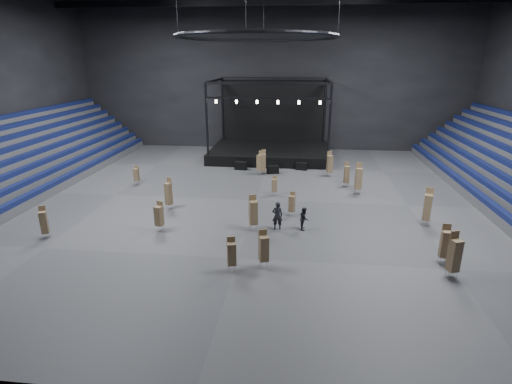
# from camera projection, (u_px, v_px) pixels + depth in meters

# --- Properties ---
(floor) EXTENTS (50.00, 50.00, 0.00)m
(floor) POSITION_uv_depth(u_px,v_px,m) (256.00, 200.00, 33.97)
(floor) COLOR #474649
(floor) RESTS_ON ground
(wall_back) EXTENTS (50.00, 0.20, 18.00)m
(wall_back) POSITION_uv_depth(u_px,v_px,m) (274.00, 79.00, 50.90)
(wall_back) COLOR black
(wall_back) RESTS_ON ground
(wall_front) EXTENTS (50.00, 0.20, 18.00)m
(wall_front) POSITION_uv_depth(u_px,v_px,m) (178.00, 149.00, 11.31)
(wall_front) COLOR black
(wall_front) RESTS_ON ground
(bleachers_left) EXTENTS (7.20, 40.00, 6.40)m
(bleachers_left) POSITION_uv_depth(u_px,v_px,m) (2.00, 173.00, 35.75)
(bleachers_left) COLOR #4E4E50
(bleachers_left) RESTS_ON floor
(stage) EXTENTS (14.00, 10.00, 9.20)m
(stage) POSITION_uv_depth(u_px,v_px,m) (271.00, 145.00, 48.81)
(stage) COLOR black
(stage) RESTS_ON floor
(truss_ring) EXTENTS (12.30, 12.30, 5.15)m
(truss_ring) POSITION_uv_depth(u_px,v_px,m) (256.00, 37.00, 29.83)
(truss_ring) COLOR black
(truss_ring) RESTS_ON ceiling
(flight_case_left) EXTENTS (1.38, 0.84, 0.86)m
(flight_case_left) POSITION_uv_depth(u_px,v_px,m) (241.00, 166.00, 43.18)
(flight_case_left) COLOR black
(flight_case_left) RESTS_ON floor
(flight_case_mid) EXTENTS (1.34, 0.92, 0.81)m
(flight_case_mid) POSITION_uv_depth(u_px,v_px,m) (273.00, 170.00, 41.77)
(flight_case_mid) COLOR black
(flight_case_mid) RESTS_ON floor
(flight_case_right) EXTENTS (1.30, 0.86, 0.80)m
(flight_case_right) POSITION_uv_depth(u_px,v_px,m) (302.00, 166.00, 43.09)
(flight_case_right) COLOR black
(flight_case_right) RESTS_ON floor
(chair_stack_0) EXTENTS (0.64, 0.64, 2.59)m
(chair_stack_0) POSITION_uv_depth(u_px,v_px,m) (330.00, 164.00, 40.42)
(chair_stack_0) COLOR silver
(chair_stack_0) RESTS_ON floor
(chair_stack_1) EXTENTS (0.66, 0.66, 2.27)m
(chair_stack_1) POSITION_uv_depth(u_px,v_px,m) (264.00, 248.00, 22.72)
(chair_stack_1) COLOR silver
(chair_stack_1) RESTS_ON floor
(chair_stack_2) EXTENTS (0.55, 0.55, 2.43)m
(chair_stack_2) POSITION_uv_depth(u_px,v_px,m) (445.00, 243.00, 23.12)
(chair_stack_2) COLOR silver
(chair_stack_2) RESTS_ON floor
(chair_stack_3) EXTENTS (0.69, 0.69, 2.54)m
(chair_stack_3) POSITION_uv_depth(u_px,v_px,m) (253.00, 212.00, 27.67)
(chair_stack_3) COLOR silver
(chair_stack_3) RESTS_ON floor
(chair_stack_4) EXTENTS (0.57, 0.57, 2.25)m
(chair_stack_4) POSITION_uv_depth(u_px,v_px,m) (44.00, 222.00, 26.45)
(chair_stack_4) COLOR silver
(chair_stack_4) RESTS_ON floor
(chair_stack_5) EXTENTS (0.52, 0.52, 2.36)m
(chair_stack_5) POSITION_uv_depth(u_px,v_px,m) (347.00, 174.00, 37.21)
(chair_stack_5) COLOR silver
(chair_stack_5) RESTS_ON floor
(chair_stack_6) EXTENTS (0.69, 0.69, 2.72)m
(chair_stack_6) POSITION_uv_depth(u_px,v_px,m) (454.00, 255.00, 21.52)
(chair_stack_6) COLOR silver
(chair_stack_6) RESTS_ON floor
(chair_stack_7) EXTENTS (0.46, 0.46, 1.78)m
(chair_stack_7) POSITION_uv_depth(u_px,v_px,m) (274.00, 185.00, 34.81)
(chair_stack_7) COLOR silver
(chair_stack_7) RESTS_ON floor
(chair_stack_8) EXTENTS (0.60, 0.60, 2.04)m
(chair_stack_8) POSITION_uv_depth(u_px,v_px,m) (232.00, 253.00, 22.33)
(chair_stack_8) COLOR silver
(chair_stack_8) RESTS_ON floor
(chair_stack_9) EXTENTS (0.59, 0.59, 2.59)m
(chair_stack_9) POSITION_uv_depth(u_px,v_px,m) (169.00, 193.00, 31.61)
(chair_stack_9) COLOR silver
(chair_stack_9) RESTS_ON floor
(chair_stack_10) EXTENTS (0.68, 0.68, 2.81)m
(chair_stack_10) POSITION_uv_depth(u_px,v_px,m) (428.00, 207.00, 28.38)
(chair_stack_10) COLOR silver
(chair_stack_10) RESTS_ON floor
(chair_stack_11) EXTENTS (0.56, 0.56, 2.83)m
(chair_stack_11) POSITION_uv_depth(u_px,v_px,m) (359.00, 178.00, 35.13)
(chair_stack_11) COLOR silver
(chair_stack_11) RESTS_ON floor
(chair_stack_12) EXTENTS (0.61, 0.61, 2.14)m
(chair_stack_12) POSITION_uv_depth(u_px,v_px,m) (159.00, 215.00, 27.61)
(chair_stack_12) COLOR silver
(chair_stack_12) RESTS_ON floor
(chair_stack_13) EXTENTS (0.50, 0.50, 2.62)m
(chair_stack_13) POSITION_uv_depth(u_px,v_px,m) (264.00, 162.00, 41.03)
(chair_stack_13) COLOR silver
(chair_stack_13) RESTS_ON floor
(chair_stack_14) EXTENTS (0.53, 0.53, 1.89)m
(chair_stack_14) POSITION_uv_depth(u_px,v_px,m) (292.00, 203.00, 30.30)
(chair_stack_14) COLOR silver
(chair_stack_14) RESTS_ON floor
(chair_stack_15) EXTENTS (0.45, 0.45, 1.84)m
(chair_stack_15) POSITION_uv_depth(u_px,v_px,m) (136.00, 174.00, 37.89)
(chair_stack_15) COLOR silver
(chair_stack_15) RESTS_ON floor
(chair_stack_16) EXTENTS (0.73, 0.73, 2.45)m
(chair_stack_16) POSITION_uv_depth(u_px,v_px,m) (260.00, 162.00, 41.15)
(chair_stack_16) COLOR silver
(chair_stack_16) RESTS_ON floor
(man_center) EXTENTS (0.81, 0.60, 2.04)m
(man_center) POSITION_uv_depth(u_px,v_px,m) (277.00, 216.00, 27.88)
(man_center) COLOR black
(man_center) RESTS_ON floor
(crew_member) EXTENTS (0.64, 0.80, 1.61)m
(crew_member) POSITION_uv_depth(u_px,v_px,m) (304.00, 218.00, 27.96)
(crew_member) COLOR black
(crew_member) RESTS_ON floor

